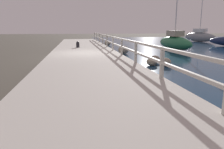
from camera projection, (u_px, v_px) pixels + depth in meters
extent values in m
plane|color=#4C473D|center=(85.00, 57.00, 13.50)|extent=(120.00, 120.00, 0.00)
cube|color=beige|center=(85.00, 55.00, 13.47)|extent=(4.23, 36.00, 0.27)
cube|color=beige|center=(162.00, 63.00, 6.56)|extent=(0.10, 0.10, 0.94)
cube|color=beige|center=(136.00, 52.00, 9.40)|extent=(0.10, 0.10, 0.94)
cube|color=beige|center=(122.00, 47.00, 12.24)|extent=(0.10, 0.10, 0.94)
cube|color=beige|center=(113.00, 43.00, 15.09)|extent=(0.10, 0.10, 0.94)
cube|color=beige|center=(107.00, 41.00, 17.93)|extent=(0.10, 0.10, 0.94)
cube|color=beige|center=(103.00, 39.00, 20.77)|extent=(0.10, 0.10, 0.94)
cube|color=beige|center=(99.00, 38.00, 23.62)|extent=(0.10, 0.10, 0.94)
cube|color=beige|center=(97.00, 37.00, 26.46)|extent=(0.10, 0.10, 0.94)
cube|color=beige|center=(95.00, 36.00, 29.30)|extent=(0.10, 0.10, 0.94)
cube|color=beige|center=(117.00, 38.00, 13.58)|extent=(0.09, 32.50, 0.08)
cube|color=beige|center=(117.00, 45.00, 13.67)|extent=(0.09, 32.50, 0.08)
ellipsoid|color=slate|center=(155.00, 59.00, 11.19)|extent=(0.51, 0.46, 0.39)
ellipsoid|color=gray|center=(124.00, 50.00, 15.20)|extent=(0.75, 0.67, 0.56)
ellipsoid|color=gray|center=(108.00, 43.00, 22.72)|extent=(0.66, 0.59, 0.49)
ellipsoid|color=gray|center=(152.00, 62.00, 10.36)|extent=(0.51, 0.46, 0.38)
ellipsoid|color=gray|center=(165.00, 62.00, 10.22)|extent=(0.53, 0.48, 0.40)
cylinder|color=black|center=(78.00, 45.00, 17.18)|extent=(0.26, 0.26, 0.32)
sphere|color=black|center=(78.00, 43.00, 17.14)|extent=(0.23, 0.23, 0.23)
ellipsoid|color=gray|center=(199.00, 37.00, 29.07)|extent=(2.25, 5.37, 1.21)
cube|color=silver|center=(200.00, 30.00, 28.89)|extent=(1.11, 2.00, 0.50)
cylinder|color=silver|center=(201.00, 13.00, 28.42)|extent=(0.09, 0.09, 5.07)
ellipsoid|color=#236B42|center=(175.00, 43.00, 17.94)|extent=(1.48, 4.95, 1.10)
cube|color=#9E937F|center=(175.00, 33.00, 17.78)|extent=(0.94, 1.51, 0.46)
cylinder|color=silver|center=(177.00, 3.00, 17.29)|extent=(0.09, 0.09, 5.14)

